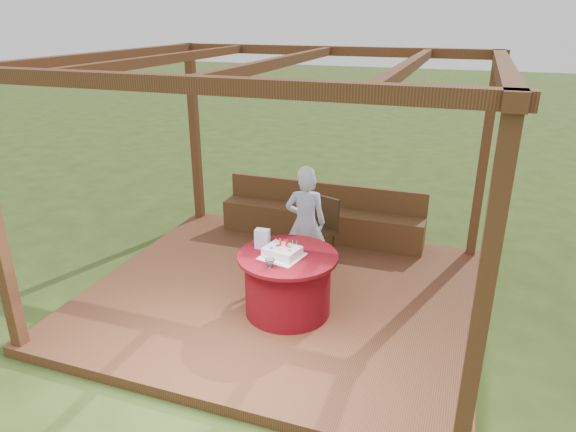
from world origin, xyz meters
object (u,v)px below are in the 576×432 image
at_px(bench, 321,220).
at_px(gift_bag, 262,239).
at_px(chair, 319,227).
at_px(birthday_cake, 282,252).
at_px(table, 288,283).
at_px(drinking_glass, 270,263).
at_px(elderly_woman, 305,221).

bearing_deg(bench, gift_bag, -92.64).
bearing_deg(chair, birthday_cake, -90.19).
relative_size(table, birthday_cake, 2.28).
bearing_deg(chair, drinking_glass, -91.26).
distance_m(bench, drinking_glass, 2.51).
height_order(table, gift_bag, gift_bag).
bearing_deg(birthday_cake, elderly_woman, 93.82).
xyz_separation_m(bench, chair, (0.19, -0.80, 0.24)).
relative_size(chair, drinking_glass, 9.06).
xyz_separation_m(chair, birthday_cake, (-0.00, -1.38, 0.26)).
bearing_deg(table, birthday_cake, -123.92).
distance_m(chair, drinking_glass, 1.68).
bearing_deg(drinking_glass, chair, 88.74).
height_order(elderly_woman, birthday_cake, elderly_woman).
bearing_deg(gift_bag, chair, 74.20).
distance_m(table, gift_bag, 0.56).
bearing_deg(gift_bag, bench, 84.54).
xyz_separation_m(chair, drinking_glass, (-0.04, -1.66, 0.25)).
height_order(elderly_woman, drinking_glass, elderly_woman).
distance_m(chair, elderly_woman, 0.42).
relative_size(birthday_cake, gift_bag, 2.19).
bearing_deg(table, drinking_glass, -102.18).
bearing_deg(birthday_cake, gift_bag, 154.66).
height_order(chair, gift_bag, gift_bag).
distance_m(elderly_woman, gift_bag, 0.92).
relative_size(elderly_woman, gift_bag, 6.48).
bearing_deg(table, elderly_woman, 96.48).
bearing_deg(table, gift_bag, 167.29).
bearing_deg(drinking_glass, birthday_cake, 83.42).
relative_size(bench, drinking_glass, 30.36).
height_order(bench, elderly_woman, elderly_woman).
distance_m(birthday_cake, gift_bag, 0.32).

